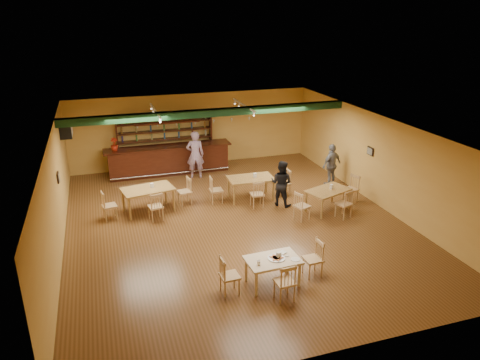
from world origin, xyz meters
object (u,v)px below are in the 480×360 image
object	(u,v)px
dining_table_d	(327,200)
near_table	(272,271)
dining_table_a	(149,200)
patron_bar	(195,155)
patron_right_a	(281,183)
dining_table_b	(251,188)
bar_counter	(169,160)

from	to	relation	value
dining_table_d	near_table	world-z (taller)	dining_table_d
near_table	dining_table_a	bearing A→B (deg)	111.57
patron_bar	patron_right_a	world-z (taller)	patron_bar
dining_table_b	patron_right_a	world-z (taller)	patron_right_a
dining_table_d	dining_table_a	bearing A→B (deg)	143.69
dining_table_b	dining_table_a	bearing A→B (deg)	-178.29
bar_counter	dining_table_a	world-z (taller)	bar_counter
dining_table_b	dining_table_d	world-z (taller)	dining_table_b
near_table	patron_bar	size ratio (longest dim) A/B	0.68
bar_counter	dining_table_a	size ratio (longest dim) A/B	3.11
dining_table_d	near_table	size ratio (longest dim) A/B	1.13
dining_table_a	patron_bar	bearing A→B (deg)	40.85
bar_counter	patron_right_a	xyz separation A→B (m)	(3.06, -4.31, 0.21)
near_table	patron_right_a	bearing A→B (deg)	62.43
dining_table_a	patron_bar	size ratio (longest dim) A/B	0.86
dining_table_a	patron_right_a	bearing A→B (deg)	-20.98
bar_counter	dining_table_d	size ratio (longest dim) A/B	3.49
patron_bar	dining_table_b	bearing A→B (deg)	126.51
dining_table_b	patron_bar	xyz separation A→B (m)	(-1.35, 2.69, 0.55)
bar_counter	patron_right_a	world-z (taller)	patron_right_a
dining_table_d	patron_bar	distance (m)	5.58
near_table	patron_right_a	size ratio (longest dim) A/B	0.81
dining_table_a	dining_table_d	size ratio (longest dim) A/B	1.12
near_table	patron_bar	world-z (taller)	patron_bar
patron_bar	dining_table_a	bearing A→B (deg)	60.88
dining_table_a	patron_bar	xyz separation A→B (m)	(2.16, 2.67, 0.53)
near_table	patron_right_a	distance (m)	4.78
dining_table_d	patron_bar	world-z (taller)	patron_bar
dining_table_b	patron_bar	distance (m)	3.06
bar_counter	patron_right_a	distance (m)	5.29
dining_table_a	patron_bar	world-z (taller)	patron_bar
dining_table_d	patron_right_a	bearing A→B (deg)	126.27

